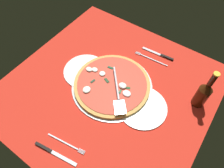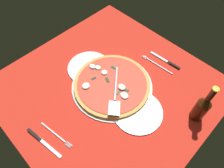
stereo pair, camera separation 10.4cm
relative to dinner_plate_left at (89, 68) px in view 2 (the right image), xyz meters
The scene contains 10 objects.
ground_plane 16.86cm from the dinner_plate_left, ahead, with size 99.39×99.39×0.80cm, color red.
checker_pattern 16.84cm from the dinner_plate_left, ahead, with size 99.39×99.39×0.10cm.
pizza_pan 17.33cm from the dinner_plate_left, ahead, with size 41.40×41.40×0.86cm, color silver.
dinner_plate_left is the anchor object (origin of this frame).
dinner_plate_right 36.62cm from the dinner_plate_left, ahead, with size 23.62×23.62×1.00cm, color white.
pizza 17.31cm from the dinner_plate_left, ahead, with size 38.96×38.96×3.27cm.
pizza_server 23.60cm from the dinner_plate_left, ahead, with size 20.21×22.53×1.00cm.
place_setting_near 42.53cm from the dinner_plate_left, 65.98° to the right, with size 22.11×15.47×1.40cm.
place_setting_far 40.84cm from the dinner_plate_left, 49.43° to the left, with size 21.01×13.54×1.40cm.
beer_bottle 59.88cm from the dinner_plate_left, 15.71° to the left, with size 5.97×5.97×23.63cm.
Camera 2 is at (42.50, -39.88, 87.74)cm, focal length 32.82 mm.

